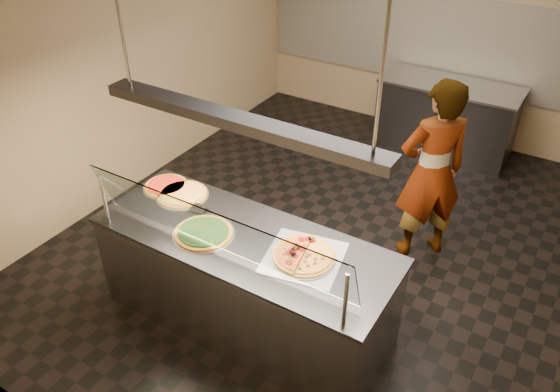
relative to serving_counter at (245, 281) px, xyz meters
The scene contains 19 objects.
ground 1.49m from the serving_counter, 87.50° to the left, with size 5.00×6.00×0.02m, color black.
wall_back 4.54m from the serving_counter, 89.20° to the left, with size 5.00×0.02×3.00m, color tan.
wall_front 1.90m from the serving_counter, 87.78° to the right, with size 5.00×0.02×3.00m, color tan.
wall_left 3.01m from the serving_counter, 150.00° to the left, with size 0.02×6.00×3.00m, color tan.
tile_band 4.47m from the serving_counter, 89.19° to the left, with size 4.90×0.02×1.20m, color silver.
serving_counter is the anchor object (origin of this frame).
sneeze_guard 0.83m from the serving_counter, 90.00° to the right, with size 2.25×0.18×0.54m.
perforated_tray 0.71m from the serving_counter, ahead, with size 0.67×0.67×0.01m.
half_pizza_pepperoni 0.65m from the serving_counter, ahead, with size 0.32×0.51×0.05m.
half_pizza_sausage 0.81m from the serving_counter, ahead, with size 0.32×0.51×0.04m.
pizza_spinach 0.58m from the serving_counter, 156.88° to the right, with size 0.50×0.50×0.03m.
pizza_cheese 0.96m from the serving_counter, 165.10° to the left, with size 0.46×0.46×0.03m.
pizza_tomato 1.15m from the serving_counter, 166.68° to the left, with size 0.41×0.41×0.03m.
pizza_spatula 0.79m from the serving_counter, 164.74° to the left, with size 0.20×0.23×0.02m.
prep_table 3.99m from the serving_counter, 83.51° to the left, with size 1.75×0.74×0.93m.
worker 2.03m from the serving_counter, 61.70° to the left, with size 0.68×0.45×1.86m, color #3D3B4C.
heat_lamp_housing 1.48m from the serving_counter, ahead, with size 2.30×0.18×0.08m, color #36363B.
lamp_rod_left 2.26m from the serving_counter, behind, with size 0.02×0.02×1.01m, color #B7B7BC.
lamp_rod_right 2.26m from the serving_counter, ahead, with size 0.02×0.02×1.01m, color #B7B7BC.
Camera 1 is at (1.97, -4.14, 3.62)m, focal length 35.00 mm.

